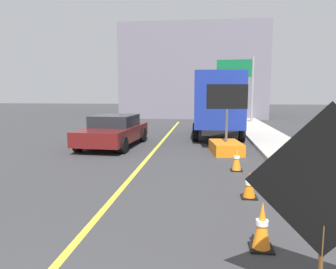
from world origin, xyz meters
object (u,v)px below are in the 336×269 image
pickup_car (114,131)px  highway_guide_sign (242,78)px  traffic_cone_far_lane (237,159)px  roadwork_sign (326,186)px  box_truck (217,103)px  traffic_cone_near_sign (262,226)px  traffic_cone_mid_lane (249,185)px  arrow_board_trailer (226,141)px

pickup_car → highway_guide_sign: (6.78, 11.16, 2.73)m
traffic_cone_far_lane → roadwork_sign: bearing=-87.8°
box_truck → roadwork_sign: bearing=-87.7°
pickup_car → highway_guide_sign: 13.34m
roadwork_sign → traffic_cone_near_sign: roadwork_sign is taller
pickup_car → traffic_cone_near_sign: bearing=-60.8°
traffic_cone_near_sign → box_truck: bearing=91.1°
traffic_cone_near_sign → traffic_cone_mid_lane: bearing=86.7°
highway_guide_sign → roadwork_sign: bearing=-94.1°
traffic_cone_mid_lane → highway_guide_sign: bearing=84.4°
roadwork_sign → highway_guide_sign: highway_guide_sign is taller
arrow_board_trailer → pickup_car: (-4.86, 1.05, 0.22)m
pickup_car → traffic_cone_far_lane: pickup_car is taller
arrow_board_trailer → box_truck: bearing=92.3°
traffic_cone_near_sign → highway_guide_sign: bearing=84.6°
arrow_board_trailer → box_truck: box_truck is taller
roadwork_sign → highway_guide_sign: bearing=85.9°
box_truck → traffic_cone_mid_lane: 10.12m
traffic_cone_mid_lane → traffic_cone_near_sign: bearing=-93.3°
roadwork_sign → box_truck: (-0.57, 13.88, 0.35)m
roadwork_sign → traffic_cone_mid_lane: 4.06m
arrow_board_trailer → pickup_car: size_ratio=0.59×
highway_guide_sign → traffic_cone_mid_lane: highway_guide_sign is taller
arrow_board_trailer → highway_guide_sign: (1.92, 12.20, 2.94)m
traffic_cone_mid_lane → traffic_cone_far_lane: 2.53m
roadwork_sign → traffic_cone_near_sign: size_ratio=3.07×
box_truck → highway_guide_sign: 7.99m
pickup_car → traffic_cone_near_sign: (4.91, -8.78, -0.32)m
box_truck → traffic_cone_far_lane: size_ratio=8.84×
highway_guide_sign → pickup_car: bearing=-121.3°
traffic_cone_near_sign → roadwork_sign: bearing=-76.9°
roadwork_sign → box_truck: box_truck is taller
arrow_board_trailer → traffic_cone_near_sign: 7.74m
arrow_board_trailer → highway_guide_sign: 12.70m
box_truck → arrow_board_trailer: bearing=-87.7°
arrow_board_trailer → highway_guide_sign: size_ratio=0.54×
arrow_board_trailer → traffic_cone_far_lane: size_ratio=3.61×
pickup_car → traffic_cone_near_sign: size_ratio=6.05×
arrow_board_trailer → traffic_cone_mid_lane: bearing=-88.0°
box_truck → pickup_car: 6.02m
traffic_cone_near_sign → traffic_cone_far_lane: bearing=88.9°
traffic_cone_far_lane → pickup_car: bearing=142.5°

